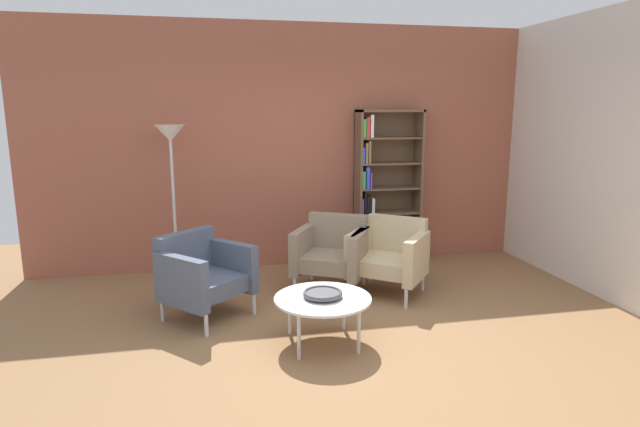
# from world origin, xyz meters

# --- Properties ---
(ground_plane) EXTENTS (8.32, 8.32, 0.00)m
(ground_plane) POSITION_xyz_m (0.00, 0.00, 0.00)
(ground_plane) COLOR olive
(brick_back_panel) EXTENTS (6.40, 0.12, 2.90)m
(brick_back_panel) POSITION_xyz_m (0.00, 2.46, 1.45)
(brick_back_panel) COLOR #9E5642
(brick_back_panel) RESTS_ON ground_plane
(plaster_right_partition) EXTENTS (0.12, 5.20, 2.90)m
(plaster_right_partition) POSITION_xyz_m (2.86, 0.60, 1.45)
(plaster_right_partition) COLOR silver
(plaster_right_partition) RESTS_ON ground_plane
(bookshelf_tall) EXTENTS (0.80, 0.30, 1.90)m
(bookshelf_tall) POSITION_xyz_m (0.99, 2.25, 0.93)
(bookshelf_tall) COLOR brown
(bookshelf_tall) RESTS_ON ground_plane
(coffee_table_low) EXTENTS (0.80, 0.80, 0.40)m
(coffee_table_low) POSITION_xyz_m (-0.22, 0.11, 0.37)
(coffee_table_low) COLOR silver
(coffee_table_low) RESTS_ON ground_plane
(decorative_bowl) EXTENTS (0.32, 0.32, 0.05)m
(decorative_bowl) POSITION_xyz_m (-0.22, 0.11, 0.43)
(decorative_bowl) COLOR #4C4C51
(decorative_bowl) RESTS_ON coffee_table_low
(armchair_by_bookshelf) EXTENTS (0.93, 0.91, 0.78)m
(armchair_by_bookshelf) POSITION_xyz_m (0.17, 1.41, 0.41)
(armchair_by_bookshelf) COLOR gray
(armchair_by_bookshelf) RESTS_ON ground_plane
(armchair_spare_guest) EXTENTS (0.95, 0.95, 0.78)m
(armchair_spare_guest) POSITION_xyz_m (-1.18, 0.91, 0.41)
(armchair_spare_guest) COLOR #4C566B
(armchair_spare_guest) RESTS_ON ground_plane
(armchair_corner_red) EXTENTS (0.95, 0.94, 0.78)m
(armchair_corner_red) POSITION_xyz_m (0.72, 1.16, 0.41)
(armchair_corner_red) COLOR #C6B289
(armchair_corner_red) RESTS_ON ground_plane
(floor_lamp_torchiere) EXTENTS (0.32, 0.32, 1.74)m
(floor_lamp_torchiere) POSITION_xyz_m (-1.48, 2.05, 1.45)
(floor_lamp_torchiere) COLOR silver
(floor_lamp_torchiere) RESTS_ON ground_plane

